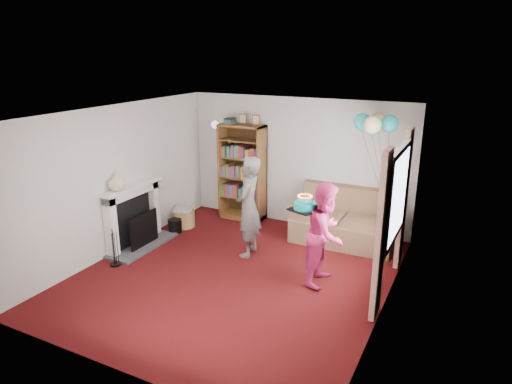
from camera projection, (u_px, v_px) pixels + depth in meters
The scene contains 16 objects.
ground at pixel (235, 275), 7.09m from camera, with size 5.00×5.00×0.00m, color #370808.
wall_back at pixel (297, 162), 8.86m from camera, with size 4.50×0.02×2.50m, color silver.
wall_left at pixel (117, 180), 7.68m from camera, with size 0.02×5.00×2.50m, color silver.
wall_right at pixel (390, 224), 5.75m from camera, with size 0.02×5.00×2.50m, color silver.
ceiling at pixel (233, 113), 6.34m from camera, with size 4.50×5.00×0.01m, color white.
fireplace at pixel (136, 219), 7.99m from camera, with size 0.55×1.80×1.12m.
window_bay at pixel (394, 212), 6.30m from camera, with size 0.14×2.02×2.20m.
wall_sconce at pixel (215, 125), 9.29m from camera, with size 0.16×0.23×0.16m.
bookcase at pixel (243, 173), 9.23m from camera, with size 0.92×0.42×2.15m.
sofa at pixel (345, 222), 8.27m from camera, with size 1.80×0.95×0.95m.
wicker_basket at pixel (184, 218), 8.98m from camera, with size 0.44×0.44×0.39m.
person_striped at pixel (249, 207), 7.56m from camera, with size 0.62×0.41×1.71m, color black.
person_magenta at pixel (326, 234), 6.67m from camera, with size 0.75×0.59×1.55m, color #D32A6B.
birthday_cake at pixel (305, 206), 6.65m from camera, with size 0.38×0.38×0.22m.
balloons at pixel (376, 123), 7.34m from camera, with size 0.73×0.73×1.68m.
mantel_vase at pixel (117, 181), 7.48m from camera, with size 0.30×0.30×0.31m, color beige.
Camera 1 is at (3.15, -5.56, 3.36)m, focal length 32.00 mm.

